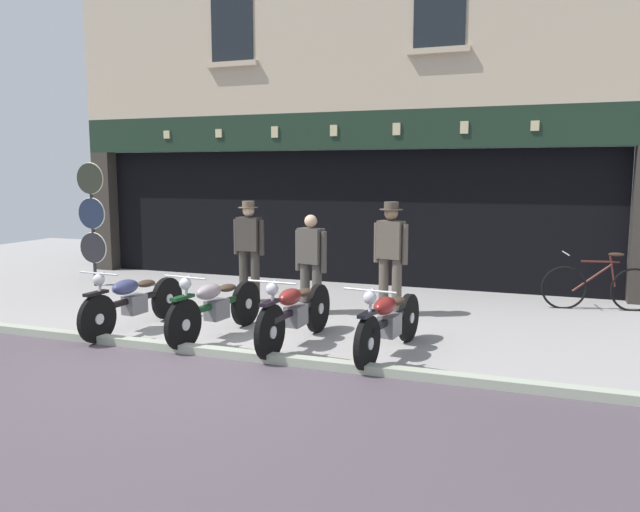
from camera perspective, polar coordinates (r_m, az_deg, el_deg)
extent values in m
cube|color=#979392|center=(12.08, 1.12, -2.85)|extent=(23.26, 10.00, 0.08)
cube|color=#A0A994|center=(7.70, -10.98, -8.76)|extent=(23.26, 0.16, 0.18)
cube|color=black|center=(14.09, 4.18, 4.14)|extent=(10.36, 4.00, 2.60)
cube|color=#332D28|center=(14.72, -19.02, 3.89)|extent=(0.44, 0.36, 2.60)
cube|color=black|center=(12.42, 1.96, 4.27)|extent=(9.91, 0.03, 2.18)
cube|color=black|center=(12.01, 1.35, 11.41)|extent=(11.26, 0.24, 0.70)
cube|color=#C6B789|center=(13.51, -13.91, 10.78)|extent=(0.14, 0.03, 0.16)
cube|color=#C6B789|center=(12.87, -9.29, 11.07)|extent=(0.14, 0.03, 0.17)
cube|color=#C6B789|center=(12.32, -4.19, 11.30)|extent=(0.14, 0.03, 0.21)
cube|color=#C6B789|center=(11.87, 1.27, 11.46)|extent=(0.14, 0.03, 0.21)
cube|color=#C6B789|center=(11.54, 7.05, 11.51)|extent=(0.14, 0.03, 0.22)
cube|color=#C6B789|center=(11.33, 13.13, 11.44)|extent=(0.14, 0.03, 0.21)
cube|color=#C6B789|center=(11.25, 19.16, 11.25)|extent=(0.14, 0.03, 0.17)
cube|color=#BAA88D|center=(12.38, 1.51, 20.79)|extent=(11.26, 0.40, 3.35)
cube|color=black|center=(12.99, -8.11, 20.09)|extent=(0.90, 0.02, 1.30)
cube|color=#BAA88D|center=(12.83, -8.13, 17.07)|extent=(1.10, 0.12, 0.10)
cube|color=black|center=(11.72, 10.94, 21.41)|extent=(0.90, 0.02, 1.30)
cube|color=#BAA88D|center=(11.53, 10.82, 18.08)|extent=(1.10, 0.12, 0.10)
cylinder|color=black|center=(8.47, -19.80, -5.45)|extent=(0.11, 0.63, 0.63)
cylinder|color=silver|center=(8.47, -19.80, -5.45)|extent=(0.11, 0.14, 0.14)
cylinder|color=black|center=(9.51, -13.87, -3.80)|extent=(0.12, 0.63, 0.63)
cylinder|color=silver|center=(9.51, -13.87, -3.80)|extent=(0.12, 0.15, 0.14)
cube|color=black|center=(8.95, -16.69, -3.84)|extent=(0.16, 1.31, 0.07)
cube|color=slate|center=(8.96, -16.67, -4.27)|extent=(0.22, 0.33, 0.26)
ellipsoid|color=navy|center=(8.79, -17.47, -2.75)|extent=(0.25, 0.47, 0.20)
ellipsoid|color=#38281E|center=(9.11, -15.69, -2.45)|extent=(0.22, 0.31, 0.10)
cube|color=black|center=(8.40, -19.91, -3.23)|extent=(0.13, 0.37, 0.04)
sphere|color=silver|center=(8.41, -19.67, -2.06)|extent=(0.15, 0.15, 0.15)
cylinder|color=silver|center=(8.40, -19.70, -1.52)|extent=(0.62, 0.07, 0.02)
cylinder|color=silver|center=(8.43, -19.70, -3.48)|extent=(0.05, 0.25, 0.61)
cylinder|color=black|center=(7.83, -12.46, -6.18)|extent=(0.14, 0.64, 0.64)
cylinder|color=silver|center=(7.83, -12.46, -6.18)|extent=(0.12, 0.15, 0.14)
cylinder|color=black|center=(8.92, -6.83, -4.35)|extent=(0.15, 0.64, 0.64)
cylinder|color=silver|center=(8.92, -6.83, -4.35)|extent=(0.13, 0.15, 0.14)
cube|color=#123B1D|center=(8.34, -9.47, -4.40)|extent=(0.22, 1.28, 0.07)
cube|color=slate|center=(8.35, -9.46, -4.87)|extent=(0.24, 0.34, 0.26)
ellipsoid|color=gray|center=(8.17, -10.19, -3.24)|extent=(0.27, 0.48, 0.20)
ellipsoid|color=#38281E|center=(8.50, -8.51, -2.91)|extent=(0.23, 0.32, 0.10)
cube|color=#123B1D|center=(7.76, -12.53, -3.74)|extent=(0.14, 0.37, 0.04)
sphere|color=silver|center=(7.77, -12.28, -2.51)|extent=(0.15, 0.15, 0.15)
cylinder|color=silver|center=(7.76, -12.30, -1.93)|extent=(0.62, 0.10, 0.02)
cylinder|color=silver|center=(7.80, -12.33, -4.05)|extent=(0.06, 0.25, 0.61)
cylinder|color=black|center=(7.28, -4.61, -6.99)|extent=(0.11, 0.66, 0.66)
cylinder|color=silver|center=(7.28, -4.61, -6.99)|extent=(0.11, 0.15, 0.15)
cylinder|color=black|center=(8.50, -0.19, -4.82)|extent=(0.12, 0.66, 0.66)
cylinder|color=silver|center=(8.50, -0.19, -4.82)|extent=(0.12, 0.15, 0.15)
cube|color=black|center=(7.86, -2.23, -4.98)|extent=(0.14, 1.28, 0.07)
cube|color=slate|center=(7.87, -2.23, -5.47)|extent=(0.22, 0.33, 0.26)
ellipsoid|color=maroon|center=(7.67, -2.78, -3.77)|extent=(0.25, 0.47, 0.20)
ellipsoid|color=#38281E|center=(8.04, -1.47, -3.37)|extent=(0.22, 0.31, 0.10)
cube|color=black|center=(7.20, -4.64, -4.30)|extent=(0.12, 0.37, 0.04)
sphere|color=silver|center=(7.22, -4.43, -3.04)|extent=(0.15, 0.15, 0.15)
cylinder|color=silver|center=(7.21, -4.44, -2.42)|extent=(0.62, 0.06, 0.02)
cylinder|color=silver|center=(7.25, -4.49, -4.70)|extent=(0.05, 0.24, 0.62)
cylinder|color=black|center=(6.90, 4.36, -8.01)|extent=(0.15, 0.62, 0.62)
cylinder|color=silver|center=(6.90, 4.36, -8.01)|extent=(0.12, 0.15, 0.14)
cylinder|color=black|center=(8.14, 8.14, -5.62)|extent=(0.16, 0.62, 0.62)
cylinder|color=silver|center=(8.14, 8.14, -5.62)|extent=(0.13, 0.15, 0.14)
cube|color=black|center=(7.48, 6.43, -5.83)|extent=(0.23, 1.26, 0.07)
cube|color=slate|center=(7.50, 6.42, -6.35)|extent=(0.24, 0.34, 0.26)
ellipsoid|color=maroon|center=(7.29, 5.99, -4.58)|extent=(0.28, 0.48, 0.20)
ellipsoid|color=#38281E|center=(7.67, 7.11, -4.13)|extent=(0.24, 0.32, 0.10)
cube|color=black|center=(6.82, 4.39, -5.34)|extent=(0.14, 0.37, 0.04)
sphere|color=silver|center=(6.84, 4.60, -3.84)|extent=(0.15, 0.15, 0.15)
cylinder|color=silver|center=(6.82, 4.61, -3.19)|extent=(0.62, 0.10, 0.02)
cylinder|color=silver|center=(6.86, 4.52, -5.59)|extent=(0.07, 0.26, 0.61)
cylinder|color=#38332D|center=(10.51, -5.97, -1.81)|extent=(0.15, 0.15, 0.89)
cylinder|color=#38332D|center=(10.60, -7.04, -1.74)|extent=(0.15, 0.15, 0.89)
cube|color=#38332D|center=(10.46, -6.57, 2.03)|extent=(0.38, 0.22, 0.56)
cube|color=white|center=(10.56, -6.29, 2.45)|extent=(0.14, 0.02, 0.31)
cube|color=#47234C|center=(10.57, -6.26, 2.40)|extent=(0.05, 0.01, 0.29)
cylinder|color=#38332D|center=(10.36, -5.40, 1.69)|extent=(0.09, 0.09, 0.59)
cylinder|color=#38332D|center=(10.58, -7.70, 1.77)|extent=(0.09, 0.09, 0.59)
sphere|color=beige|center=(10.43, -6.60, 4.16)|extent=(0.20, 0.20, 0.20)
cylinder|color=brown|center=(10.43, -6.60, 4.45)|extent=(0.33, 0.33, 0.01)
cylinder|color=brown|center=(10.43, -6.61, 4.75)|extent=(0.21, 0.21, 0.11)
cylinder|color=#47423D|center=(9.52, -0.29, -3.01)|extent=(0.15, 0.15, 0.81)
cylinder|color=#47423D|center=(9.64, -1.39, -2.88)|extent=(0.15, 0.15, 0.81)
cube|color=#47423D|center=(9.48, -0.85, 0.94)|extent=(0.42, 0.30, 0.54)
cube|color=silver|center=(9.57, -0.47, 1.40)|extent=(0.14, 0.05, 0.30)
cube|color=brown|center=(9.58, -0.42, 1.34)|extent=(0.05, 0.02, 0.28)
cylinder|color=#47423D|center=(9.36, 0.35, 0.35)|extent=(0.09, 0.09, 0.63)
cylinder|color=#47423D|center=(9.62, -2.01, 0.54)|extent=(0.09, 0.09, 0.63)
sphere|color=tan|center=(9.44, -0.85, 3.23)|extent=(0.20, 0.20, 0.20)
cylinder|color=brown|center=(9.47, 7.06, -2.85)|extent=(0.15, 0.15, 0.90)
cylinder|color=brown|center=(9.56, 5.87, -2.73)|extent=(0.15, 0.15, 0.90)
cube|color=brown|center=(9.41, 6.53, 1.50)|extent=(0.42, 0.29, 0.57)
cube|color=silver|center=(9.51, 6.83, 1.97)|extent=(0.14, 0.05, 0.32)
cube|color=black|center=(9.52, 6.86, 1.91)|extent=(0.05, 0.02, 0.30)
cylinder|color=brown|center=(9.32, 7.83, 1.06)|extent=(0.09, 0.09, 0.61)
cylinder|color=brown|center=(9.52, 5.24, 1.24)|extent=(0.09, 0.09, 0.61)
sphere|color=#9E7A5B|center=(9.38, 6.56, 3.93)|extent=(0.21, 0.21, 0.21)
cylinder|color=#4C4238|center=(9.37, 6.57, 4.28)|extent=(0.35, 0.35, 0.01)
cylinder|color=#4C4238|center=(9.37, 6.58, 4.63)|extent=(0.22, 0.22, 0.11)
cylinder|color=#232328|center=(12.60, -20.16, 2.56)|extent=(0.06, 0.06, 2.29)
cylinder|color=#23281E|center=(12.55, -20.42, 6.70)|extent=(0.58, 0.03, 0.58)
torus|color=beige|center=(12.56, -20.37, 6.70)|extent=(0.60, 0.04, 0.60)
cylinder|color=#192338|center=(12.57, -20.28, 3.70)|extent=(0.58, 0.03, 0.58)
torus|color=silver|center=(12.58, -20.23, 3.70)|extent=(0.60, 0.04, 0.60)
cylinder|color=black|center=(12.63, -20.14, 0.71)|extent=(0.58, 0.03, 0.58)
torus|color=silver|center=(12.64, -20.09, 0.72)|extent=(0.60, 0.04, 0.60)
cube|color=beige|center=(11.71, 13.88, 4.86)|extent=(0.72, 0.02, 1.08)
cube|color=#232328|center=(11.69, 13.94, 7.01)|extent=(0.72, 0.01, 0.20)
torus|color=black|center=(10.69, 21.52, -2.74)|extent=(0.70, 0.15, 0.71)
torus|color=black|center=(10.94, 26.89, -2.81)|extent=(0.70, 0.15, 0.71)
cylinder|color=#4C1E19|center=(10.75, 23.75, -1.83)|extent=(0.59, 0.13, 0.48)
cylinder|color=#4C1E19|center=(10.74, 24.36, -0.47)|extent=(0.57, 0.13, 0.03)
cylinder|color=#4C1E19|center=(10.80, 25.29, -1.23)|extent=(0.13, 0.05, 0.52)
ellipsoid|color=#332319|center=(10.78, 25.58, 0.13)|extent=(0.26, 0.16, 0.06)
cylinder|color=silver|center=(10.61, 21.67, 0.23)|extent=(0.10, 0.50, 0.02)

